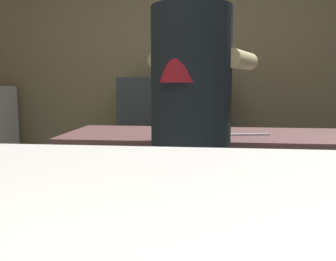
{
  "coord_description": "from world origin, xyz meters",
  "views": [
    {
      "loc": [
        0.09,
        -1.3,
        1.17
      ],
      "look_at": [
        0.02,
        -0.75,
        1.1
      ],
      "focal_mm": 39.24,
      "sensor_mm": 36.0,
      "label": 1
    }
  ],
  "objects_px": {
    "bartender": "(190,127)",
    "bottle_olive_oil": "(192,68)",
    "chefs_knife": "(247,134)",
    "bottle_hot_sauce": "(221,66)",
    "mixing_bowl": "(170,127)"
  },
  "relations": [
    {
      "from": "bartender",
      "to": "bottle_olive_oil",
      "type": "bearing_deg",
      "value": 21.72
    },
    {
      "from": "chefs_knife",
      "to": "bottle_olive_oil",
      "type": "height_order",
      "value": "bottle_olive_oil"
    },
    {
      "from": "chefs_knife",
      "to": "bottle_hot_sauce",
      "type": "relative_size",
      "value": 0.93
    },
    {
      "from": "bottle_hot_sauce",
      "to": "chefs_knife",
      "type": "bearing_deg",
      "value": -85.12
    },
    {
      "from": "bartender",
      "to": "bottle_olive_oil",
      "type": "distance_m",
      "value": 1.74
    },
    {
      "from": "chefs_knife",
      "to": "bottle_hot_sauce",
      "type": "height_order",
      "value": "bottle_hot_sauce"
    },
    {
      "from": "bartender",
      "to": "bottle_hot_sauce",
      "type": "height_order",
      "value": "bartender"
    },
    {
      "from": "bartender",
      "to": "mixing_bowl",
      "type": "distance_m",
      "value": 0.54
    },
    {
      "from": "mixing_bowl",
      "to": "bottle_olive_oil",
      "type": "relative_size",
      "value": 0.8
    },
    {
      "from": "bottle_olive_oil",
      "to": "bartender",
      "type": "bearing_deg",
      "value": -87.63
    },
    {
      "from": "bartender",
      "to": "mixing_bowl",
      "type": "height_order",
      "value": "bartender"
    },
    {
      "from": "mixing_bowl",
      "to": "bottle_hot_sauce",
      "type": "relative_size",
      "value": 0.64
    },
    {
      "from": "bartender",
      "to": "bottle_hot_sauce",
      "type": "bearing_deg",
      "value": 13.3
    },
    {
      "from": "mixing_bowl",
      "to": "bartender",
      "type": "bearing_deg",
      "value": -74.34
    },
    {
      "from": "mixing_bowl",
      "to": "bottle_olive_oil",
      "type": "distance_m",
      "value": 1.26
    }
  ]
}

